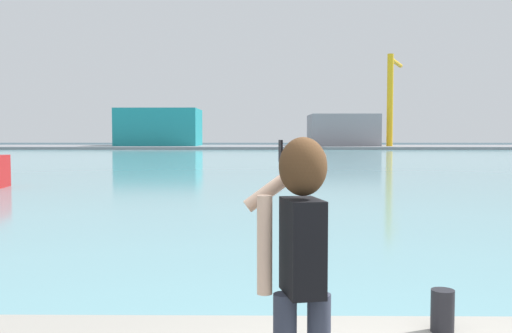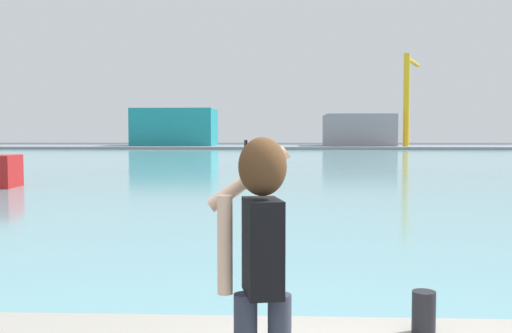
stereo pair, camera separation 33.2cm
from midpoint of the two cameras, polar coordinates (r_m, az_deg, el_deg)
ground_plane at (r=53.42m, az=1.70°, el=0.82°), size 220.00×220.00×0.00m
harbor_water at (r=55.42m, az=1.66°, el=0.91°), size 140.00×100.00×0.02m
far_shore_dock at (r=95.39m, az=1.25°, el=1.99°), size 140.00×20.00×0.42m
person_photographer at (r=3.32m, az=1.60°, el=-8.70°), size 0.53×0.55×1.74m
harbor_bollard at (r=5.38m, az=16.63°, el=-13.82°), size 0.21×0.21×0.38m
warehouse_left at (r=97.88m, az=-9.83°, el=3.93°), size 13.53×10.51×6.25m
warehouse_right at (r=97.09m, az=8.62°, el=3.65°), size 11.17×11.00×5.25m
port_crane at (r=95.37m, az=13.45°, el=7.48°), size 4.67×9.81×14.86m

